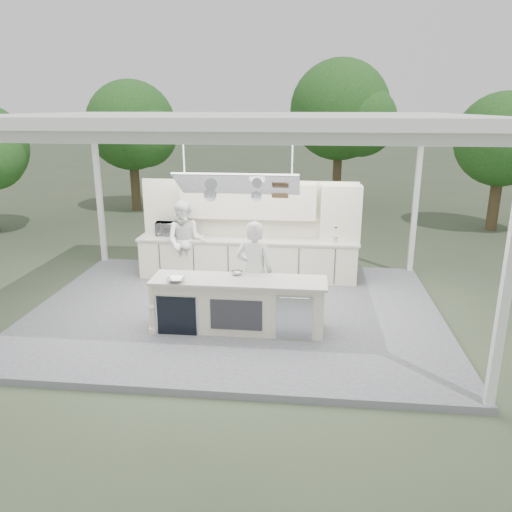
# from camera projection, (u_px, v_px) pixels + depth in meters

# --- Properties ---
(ground) EXTENTS (90.00, 90.00, 0.00)m
(ground) POSITION_uv_depth(u_px,v_px,m) (236.00, 314.00, 9.96)
(ground) COLOR #3D4832
(ground) RESTS_ON ground
(stage_deck) EXTENTS (8.00, 6.00, 0.12)m
(stage_deck) POSITION_uv_depth(u_px,v_px,m) (236.00, 312.00, 9.95)
(stage_deck) COLOR slate
(stage_deck) RESTS_ON ground
(tent) EXTENTS (8.20, 6.20, 3.86)m
(tent) POSITION_uv_depth(u_px,v_px,m) (233.00, 123.00, 8.88)
(tent) COLOR white
(tent) RESTS_ON ground
(demo_island) EXTENTS (3.10, 0.79, 0.95)m
(demo_island) POSITION_uv_depth(u_px,v_px,m) (238.00, 304.00, 8.91)
(demo_island) COLOR beige
(demo_island) RESTS_ON stage_deck
(back_counter) EXTENTS (5.08, 0.72, 0.95)m
(back_counter) POSITION_uv_depth(u_px,v_px,m) (247.00, 258.00, 11.60)
(back_counter) COLOR beige
(back_counter) RESTS_ON stage_deck
(back_wall_unit) EXTENTS (5.05, 0.48, 2.25)m
(back_wall_unit) POSITION_uv_depth(u_px,v_px,m) (267.00, 216.00, 11.48)
(back_wall_unit) COLOR beige
(back_wall_unit) RESTS_ON stage_deck
(tree_cluster) EXTENTS (19.55, 9.40, 5.85)m
(tree_cluster) POSITION_uv_depth(u_px,v_px,m) (269.00, 126.00, 18.34)
(tree_cluster) COLOR #4F4027
(tree_cluster) RESTS_ON ground
(head_chef) EXTENTS (0.74, 0.53, 1.90)m
(head_chef) POSITION_uv_depth(u_px,v_px,m) (254.00, 271.00, 9.23)
(head_chef) COLOR silver
(head_chef) RESTS_ON stage_deck
(sous_chef) EXTENTS (0.92, 0.72, 1.86)m
(sous_chef) POSITION_uv_depth(u_px,v_px,m) (186.00, 242.00, 11.28)
(sous_chef) COLOR white
(sous_chef) RESTS_ON stage_deck
(toaster_oven) EXTENTS (0.61, 0.44, 0.32)m
(toaster_oven) POSITION_uv_depth(u_px,v_px,m) (168.00, 228.00, 11.79)
(toaster_oven) COLOR #B9BCC0
(toaster_oven) RESTS_ON back_counter
(bowl_large) EXTENTS (0.33, 0.33, 0.07)m
(bowl_large) POSITION_uv_depth(u_px,v_px,m) (176.00, 280.00, 8.64)
(bowl_large) COLOR #B6B9BD
(bowl_large) RESTS_ON demo_island
(bowl_small) EXTENTS (0.28, 0.28, 0.07)m
(bowl_small) POSITION_uv_depth(u_px,v_px,m) (237.00, 273.00, 9.01)
(bowl_small) COLOR #BABCC1
(bowl_small) RESTS_ON demo_island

